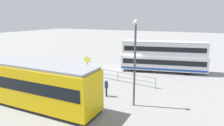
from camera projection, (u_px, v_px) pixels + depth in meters
name	position (u px, v px, depth m)	size (l,w,h in m)	color
ground_plane	(133.00, 71.00, 26.16)	(160.00, 160.00, 0.00)	gray
double_decker_bus	(163.00, 56.00, 25.55)	(10.94, 4.83, 3.99)	white
tram_yellow	(24.00, 82.00, 16.06)	(13.24, 2.85, 3.51)	#E5B70C
pedestrian_near_railing	(88.00, 69.00, 23.48)	(0.45, 0.45, 1.58)	#33384C
pedestrian_crossing	(106.00, 87.00, 17.64)	(0.44, 0.44, 1.59)	black
pedestrian_railing	(118.00, 75.00, 21.94)	(8.82, 1.12, 1.08)	gray
info_sign	(87.00, 62.00, 24.55)	(0.94, 0.16, 2.27)	slate
street_lamp	(135.00, 57.00, 15.10)	(0.36, 0.36, 6.77)	#4C4C51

